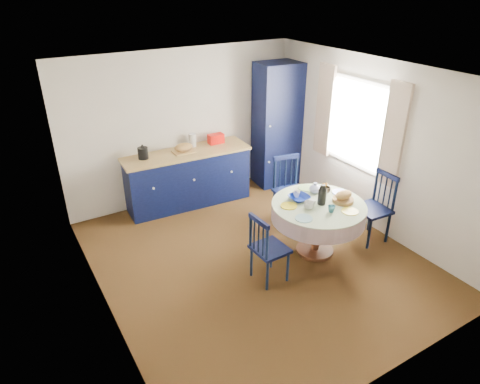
% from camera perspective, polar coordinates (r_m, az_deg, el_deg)
% --- Properties ---
extents(floor, '(4.50, 4.50, 0.00)m').
position_cam_1_polar(floor, '(5.95, 2.12, -8.84)').
color(floor, black).
rests_on(floor, ground).
extents(ceiling, '(4.50, 4.50, 0.00)m').
position_cam_1_polar(ceiling, '(4.92, 2.63, 15.45)').
color(ceiling, white).
rests_on(ceiling, wall_back).
extents(wall_back, '(4.00, 0.02, 2.50)m').
position_cam_1_polar(wall_back, '(7.17, -7.63, 8.62)').
color(wall_back, silver).
rests_on(wall_back, floor).
extents(wall_left, '(0.02, 4.50, 2.50)m').
position_cam_1_polar(wall_left, '(4.65, -18.81, -3.34)').
color(wall_left, silver).
rests_on(wall_left, floor).
extents(wall_right, '(0.02, 4.50, 2.50)m').
position_cam_1_polar(wall_right, '(6.55, 17.23, 5.84)').
color(wall_right, silver).
rests_on(wall_right, floor).
extents(window, '(0.10, 1.74, 1.45)m').
position_cam_1_polar(window, '(6.62, 15.39, 8.83)').
color(window, white).
rests_on(window, wall_right).
extents(kitchen_counter, '(2.12, 0.78, 1.17)m').
position_cam_1_polar(kitchen_counter, '(7.17, -7.05, 2.02)').
color(kitchen_counter, black).
rests_on(kitchen_counter, floor).
extents(pantry_cabinet, '(0.82, 0.62, 2.19)m').
position_cam_1_polar(pantry_cabinet, '(7.71, 4.99, 8.86)').
color(pantry_cabinet, black).
rests_on(pantry_cabinet, floor).
extents(dining_table, '(1.26, 1.26, 1.04)m').
position_cam_1_polar(dining_table, '(5.84, 10.43, -2.62)').
color(dining_table, brown).
rests_on(dining_table, floor).
extents(chair_left, '(0.42, 0.44, 0.94)m').
position_cam_1_polar(chair_left, '(5.32, 3.68, -7.48)').
color(chair_left, black).
rests_on(chair_left, floor).
extents(chair_far, '(0.53, 0.51, 1.04)m').
position_cam_1_polar(chair_far, '(6.63, 6.60, 0.32)').
color(chair_far, black).
rests_on(chair_far, floor).
extents(chair_right, '(0.47, 0.49, 1.03)m').
position_cam_1_polar(chair_right, '(6.40, 17.50, -1.92)').
color(chair_right, black).
rests_on(chair_right, floor).
extents(mug_a, '(0.13, 0.13, 0.10)m').
position_cam_1_polar(mug_a, '(5.62, 9.17, -1.77)').
color(mug_a, silver).
rests_on(mug_a, dining_table).
extents(mug_b, '(0.10, 0.10, 0.09)m').
position_cam_1_polar(mug_b, '(5.60, 12.08, -2.22)').
color(mug_b, '#2B6677').
rests_on(mug_b, dining_table).
extents(mug_c, '(0.11, 0.11, 0.09)m').
position_cam_1_polar(mug_c, '(6.08, 11.48, 0.28)').
color(mug_c, black).
rests_on(mug_c, dining_table).
extents(mug_d, '(0.10, 0.10, 0.09)m').
position_cam_1_polar(mug_d, '(5.89, 7.52, -0.28)').
color(mug_d, silver).
rests_on(mug_d, dining_table).
extents(cobalt_bowl, '(0.28, 0.28, 0.07)m').
position_cam_1_polar(cobalt_bowl, '(5.82, 7.87, -0.81)').
color(cobalt_bowl, navy).
rests_on(cobalt_bowl, dining_table).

